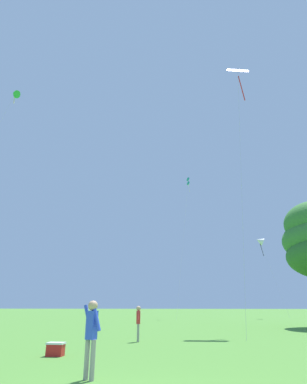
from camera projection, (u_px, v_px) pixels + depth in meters
The scene contains 7 objects.
kite_purple_streamer at pixel (239, 79), 30.88m from camera, with size 3.83×9.26×24.36m.
kite_green_small at pixel (15, 94), 38.57m from camera, with size 2.41×7.49×26.54m.
kite_teal_box at pixel (188, 183), 52.78m from camera, with size 2.16×10.15×21.83m.
kite_white_distant at pixel (260, 241), 48.80m from camera, with size 2.51×5.20×11.78m.
person_foreground_watcher at pixel (138, 320), 15.76m from camera, with size 0.22×0.53×1.64m.
person_in_blue_jacket at pixel (91, 331), 7.82m from camera, with size 0.56×0.30×1.78m.
picnic_cooler at pixel (56, 349), 11.13m from camera, with size 0.60×0.40×0.44m.
Camera 1 is at (1.03, -5.46, 1.65)m, focal length 29.83 mm.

